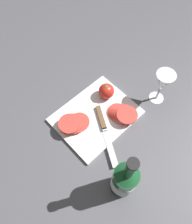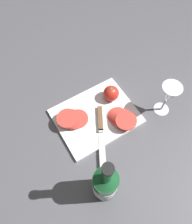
{
  "view_description": "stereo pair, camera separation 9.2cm",
  "coord_description": "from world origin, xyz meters",
  "views": [
    {
      "loc": [
        0.33,
        0.34,
        0.85
      ],
      "look_at": [
        0.03,
        0.02,
        0.04
      ],
      "focal_mm": 35.0,
      "sensor_mm": 36.0,
      "label": 1
    },
    {
      "loc": [
        0.26,
        0.4,
        0.85
      ],
      "look_at": [
        0.03,
        0.02,
        0.04
      ],
      "focal_mm": 35.0,
      "sensor_mm": 36.0,
      "label": 2
    }
  ],
  "objects": [
    {
      "name": "ground_plane",
      "position": [
        0.0,
        0.0,
        0.0
      ],
      "size": [
        3.0,
        3.0,
        0.0
      ],
      "primitive_type": "plane",
      "color": "#4C4C51"
    },
    {
      "name": "cutting_board",
      "position": [
        0.03,
        0.02,
        0.01
      ],
      "size": [
        0.34,
        0.27,
        0.01
      ],
      "color": "white",
      "rests_on": "ground_plane"
    },
    {
      "name": "wine_bottle",
      "position": [
        0.17,
        0.3,
        0.11
      ],
      "size": [
        0.08,
        0.08,
        0.32
      ],
      "color": "#194C28",
      "rests_on": "ground_plane"
    },
    {
      "name": "wine_glass",
      "position": [
        -0.24,
        0.14,
        0.12
      ],
      "size": [
        0.08,
        0.08,
        0.17
      ],
      "color": "silver",
      "rests_on": "ground_plane"
    },
    {
      "name": "whole_tomato",
      "position": [
        -0.07,
        -0.02,
        0.05
      ],
      "size": [
        0.07,
        0.07,
        0.07
      ],
      "color": "red",
      "rests_on": "cutting_board"
    },
    {
      "name": "knife",
      "position": [
        0.04,
        0.08,
        0.02
      ],
      "size": [
        0.15,
        0.25,
        0.01
      ],
      "rotation": [
        0.0,
        0.0,
        1.07
      ],
      "color": "silver",
      "rests_on": "cutting_board"
    },
    {
      "name": "tomato_slice_stack_near",
      "position": [
        0.13,
        -0.0,
        0.03
      ],
      "size": [
        0.13,
        0.1,
        0.04
      ],
      "color": "#D63D33",
      "rests_on": "cutting_board"
    },
    {
      "name": "tomato_slice_stack_far",
      "position": [
        -0.05,
        0.1,
        0.03
      ],
      "size": [
        0.1,
        0.13,
        0.04
      ],
      "color": "#D63D33",
      "rests_on": "cutting_board"
    }
  ]
}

